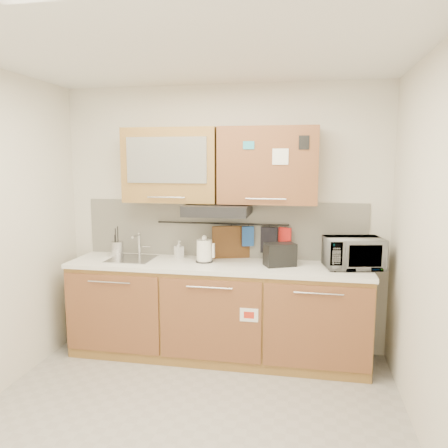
% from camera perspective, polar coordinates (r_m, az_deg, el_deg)
% --- Properties ---
extents(floor, '(3.20, 3.20, 0.00)m').
position_cam_1_polar(floor, '(3.41, -5.35, -25.17)').
color(floor, '#9E9993').
rests_on(floor, ground).
extents(ceiling, '(3.20, 3.20, 0.00)m').
position_cam_1_polar(ceiling, '(2.93, -6.09, 22.52)').
color(ceiling, white).
rests_on(ceiling, wall_back).
extents(wall_back, '(3.20, 0.00, 3.20)m').
position_cam_1_polar(wall_back, '(4.34, -0.17, 0.67)').
color(wall_back, silver).
rests_on(wall_back, ground).
extents(wall_right, '(0.00, 3.00, 3.00)m').
position_cam_1_polar(wall_right, '(2.90, 26.37, -4.06)').
color(wall_right, silver).
rests_on(wall_right, ground).
extents(base_cabinet, '(2.80, 0.64, 0.88)m').
position_cam_1_polar(base_cabinet, '(4.26, -0.95, -11.89)').
color(base_cabinet, '#AF7D3E').
rests_on(base_cabinet, floor).
extents(countertop, '(2.82, 0.62, 0.04)m').
position_cam_1_polar(countertop, '(4.12, -0.97, -5.43)').
color(countertop, white).
rests_on(countertop, base_cabinet).
extents(backsplash, '(2.80, 0.02, 0.56)m').
position_cam_1_polar(backsplash, '(4.34, -0.20, -0.66)').
color(backsplash, silver).
rests_on(backsplash, countertop).
extents(upper_cabinets, '(1.82, 0.37, 0.70)m').
position_cam_1_polar(upper_cabinets, '(4.13, -0.70, 7.66)').
color(upper_cabinets, '#AF7D3E').
rests_on(upper_cabinets, wall_back).
extents(range_hood, '(0.60, 0.46, 0.10)m').
position_cam_1_polar(range_hood, '(4.08, -0.82, 1.88)').
color(range_hood, black).
rests_on(range_hood, upper_cabinets).
extents(sink, '(0.42, 0.40, 0.26)m').
position_cam_1_polar(sink, '(4.37, -11.92, -4.46)').
color(sink, silver).
rests_on(sink, countertop).
extents(utensil_rail, '(1.30, 0.02, 0.02)m').
position_cam_1_polar(utensil_rail, '(4.30, -0.29, 0.05)').
color(utensil_rail, black).
rests_on(utensil_rail, backsplash).
extents(utensil_crock, '(0.15, 0.15, 0.31)m').
position_cam_1_polar(utensil_crock, '(4.51, -13.75, -3.16)').
color(utensil_crock, '#BABABF').
rests_on(utensil_crock, countertop).
extents(kettle, '(0.19, 0.17, 0.26)m').
position_cam_1_polar(kettle, '(4.15, -2.57, -3.59)').
color(kettle, white).
rests_on(kettle, countertop).
extents(toaster, '(0.32, 0.26, 0.21)m').
position_cam_1_polar(toaster, '(4.03, 7.31, -3.96)').
color(toaster, black).
rests_on(toaster, countertop).
extents(microwave, '(0.56, 0.43, 0.28)m').
position_cam_1_polar(microwave, '(4.07, 16.54, -3.65)').
color(microwave, '#999999').
rests_on(microwave, countertop).
extents(soap_bottle, '(0.11, 0.11, 0.17)m').
position_cam_1_polar(soap_bottle, '(4.36, -5.90, -3.28)').
color(soap_bottle, '#999999').
rests_on(soap_bottle, countertop).
extents(cutting_board, '(0.36, 0.14, 0.46)m').
position_cam_1_polar(cutting_board, '(4.31, 0.92, -3.30)').
color(cutting_board, brown).
rests_on(cutting_board, utensil_rail).
extents(oven_mitt, '(0.12, 0.06, 0.19)m').
position_cam_1_polar(oven_mitt, '(4.26, 3.14, -1.61)').
color(oven_mitt, '#204B96').
rests_on(oven_mitt, utensil_rail).
extents(dark_pouch, '(0.16, 0.05, 0.25)m').
position_cam_1_polar(dark_pouch, '(4.25, 5.89, -2.08)').
color(dark_pouch, black).
rests_on(dark_pouch, utensil_rail).
extents(pot_holder, '(0.12, 0.07, 0.16)m').
position_cam_1_polar(pot_holder, '(4.23, 7.95, -1.53)').
color(pot_holder, red).
rests_on(pot_holder, utensil_rail).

